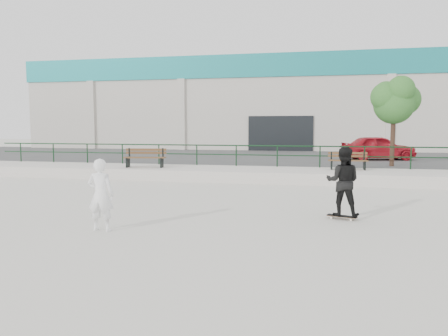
% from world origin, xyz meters
% --- Properties ---
extents(ground, '(120.00, 120.00, 0.00)m').
position_xyz_m(ground, '(0.00, 0.00, 0.00)').
color(ground, beige).
rests_on(ground, ground).
extents(ledge, '(30.00, 3.00, 0.50)m').
position_xyz_m(ledge, '(0.00, 9.50, 0.25)').
color(ledge, beige).
rests_on(ledge, ground).
extents(parking_strip, '(60.00, 14.00, 0.50)m').
position_xyz_m(parking_strip, '(0.00, 18.00, 0.25)').
color(parking_strip, '#3D3D3D').
rests_on(parking_strip, ground).
extents(railing, '(28.00, 0.06, 1.03)m').
position_xyz_m(railing, '(-0.00, 10.80, 1.24)').
color(railing, '#12331A').
rests_on(railing, ledge).
extents(commercial_building, '(44.20, 16.33, 8.00)m').
position_xyz_m(commercial_building, '(-0.00, 31.99, 4.58)').
color(commercial_building, beige).
rests_on(commercial_building, ground).
extents(bench_left, '(2.01, 0.86, 0.90)m').
position_xyz_m(bench_left, '(-5.09, 9.22, 0.94)').
color(bench_left, brown).
rests_on(bench_left, ledge).
extents(bench_right, '(1.74, 0.56, 0.79)m').
position_xyz_m(bench_right, '(4.23, 10.15, 0.89)').
color(bench_right, brown).
rests_on(bench_right, ledge).
extents(tree, '(2.42, 2.15, 4.30)m').
position_xyz_m(tree, '(6.47, 12.36, 3.72)').
color(tree, '#412F20').
rests_on(tree, parking_strip).
extents(red_car, '(4.40, 2.61, 1.40)m').
position_xyz_m(red_car, '(6.28, 16.27, 1.20)').
color(red_car, '#B21622').
rests_on(red_car, parking_strip).
extents(skateboard, '(0.80, 0.44, 0.09)m').
position_xyz_m(skateboard, '(3.58, 1.71, 0.07)').
color(skateboard, black).
rests_on(skateboard, ground).
extents(standing_skater, '(0.96, 0.79, 1.83)m').
position_xyz_m(standing_skater, '(3.58, 1.71, 1.01)').
color(standing_skater, black).
rests_on(standing_skater, skateboard).
extents(seated_skater, '(0.66, 0.46, 1.72)m').
position_xyz_m(seated_skater, '(-2.04, -0.84, 0.86)').
color(seated_skater, white).
rests_on(seated_skater, ground).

